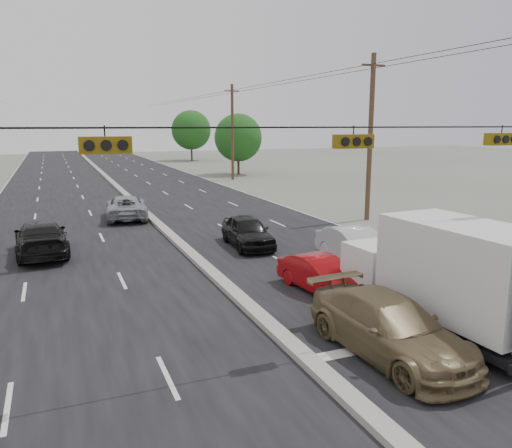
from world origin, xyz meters
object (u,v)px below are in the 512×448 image
(red_sedan, at_px, (321,275))
(queue_car_d, at_px, (454,252))
(queue_car_b, at_px, (356,247))
(oncoming_near, at_px, (41,238))
(tree_right_mid, at_px, (238,138))
(utility_pole_right_b, at_px, (370,137))
(tan_sedan, at_px, (389,328))
(oncoming_far, at_px, (126,207))
(tree_right_far, at_px, (191,130))
(queue_car_a, at_px, (247,232))
(utility_pole_right_c, at_px, (232,132))
(box_truck, at_px, (444,274))

(red_sedan, xyz_separation_m, queue_car_d, (6.60, 0.54, 0.04))
(queue_car_b, relative_size, oncoming_near, 0.86)
(tree_right_mid, xyz_separation_m, oncoming_near, (-21.25, -31.67, -3.56))
(utility_pole_right_b, distance_m, tan_sedan, 19.54)
(oncoming_far, bearing_deg, oncoming_near, 64.46)
(tree_right_far, bearing_deg, red_sedan, -101.15)
(tan_sedan, distance_m, queue_car_a, 12.25)
(queue_car_b, bearing_deg, tree_right_mid, 79.59)
(utility_pole_right_b, bearing_deg, tan_sedan, -122.92)
(oncoming_far, bearing_deg, queue_car_d, 130.49)
(tan_sedan, height_order, red_sedan, tan_sedan)
(tree_right_far, xyz_separation_m, queue_car_d, (-6.40, -65.42, -4.29))
(utility_pole_right_b, bearing_deg, red_sedan, -130.90)
(red_sedan, height_order, oncoming_far, oncoming_far)
(utility_pole_right_b, xyz_separation_m, oncoming_near, (-18.75, -1.67, -4.33))
(utility_pole_right_b, relative_size, tan_sedan, 1.92)
(tree_right_mid, xyz_separation_m, tree_right_far, (1.00, 25.00, 0.62))
(utility_pole_right_c, xyz_separation_m, tan_sedan, (-10.35, -40.99, -4.35))
(queue_car_b, relative_size, queue_car_d, 1.00)
(tree_right_mid, relative_size, oncoming_far, 1.35)
(tree_right_far, bearing_deg, oncoming_far, -109.56)
(box_truck, bearing_deg, tree_right_mid, 73.96)
(box_truck, xyz_separation_m, queue_car_d, (4.95, 4.69, -0.99))
(tan_sedan, bearing_deg, utility_pole_right_c, 72.23)
(queue_car_d, bearing_deg, oncoming_far, 123.77)
(utility_pole_right_b, bearing_deg, queue_car_d, -105.55)
(tree_right_mid, distance_m, queue_car_d, 40.95)
(box_truck, bearing_deg, tree_right_far, 77.68)
(tree_right_far, relative_size, oncoming_near, 1.52)
(tree_right_far, distance_m, tan_sedan, 72.45)
(queue_car_d, height_order, oncoming_near, oncoming_near)
(utility_pole_right_b, distance_m, tree_right_far, 55.11)
(tree_right_far, distance_m, queue_car_b, 64.35)
(box_truck, xyz_separation_m, tan_sedan, (-2.50, -0.88, -0.90))
(tan_sedan, distance_m, oncoming_far, 22.29)
(utility_pole_right_b, xyz_separation_m, queue_car_d, (-2.90, -10.42, -4.44))
(tree_right_far, xyz_separation_m, box_truck, (-11.35, -70.11, -3.30))
(red_sedan, distance_m, queue_car_a, 7.20)
(utility_pole_right_b, bearing_deg, oncoming_near, -174.91)
(queue_car_a, bearing_deg, utility_pole_right_c, 75.79)
(tree_right_mid, xyz_separation_m, red_sedan, (-12.00, -40.97, -3.71))
(box_truck, height_order, queue_car_d, box_truck)
(queue_car_a, relative_size, oncoming_near, 0.82)
(tree_right_far, height_order, tan_sedan, tree_right_far)
(tree_right_far, relative_size, box_truck, 1.26)
(red_sedan, distance_m, queue_car_b, 4.01)
(tree_right_mid, distance_m, tree_right_far, 25.03)
(tree_right_far, xyz_separation_m, tan_sedan, (-13.85, -70.99, -4.20))
(tree_right_far, distance_m, box_truck, 71.10)
(utility_pole_right_c, distance_m, queue_car_b, 34.33)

